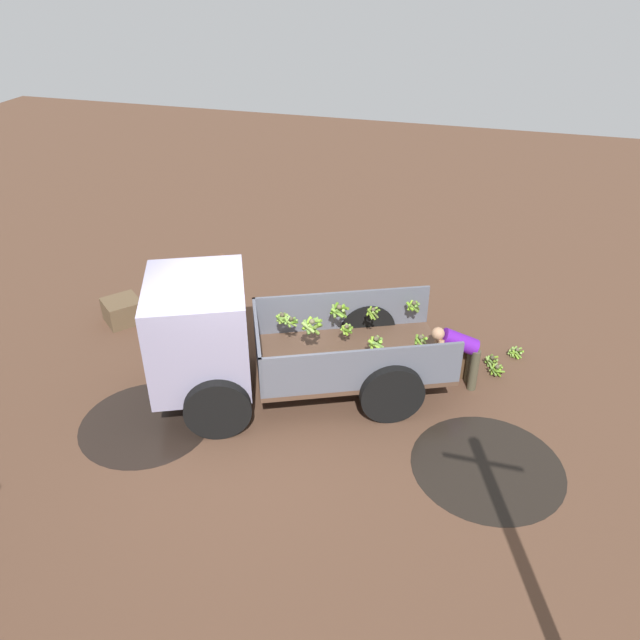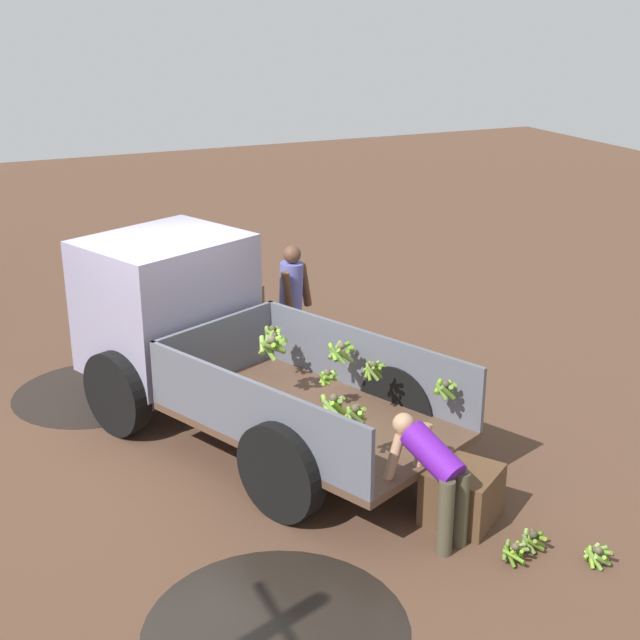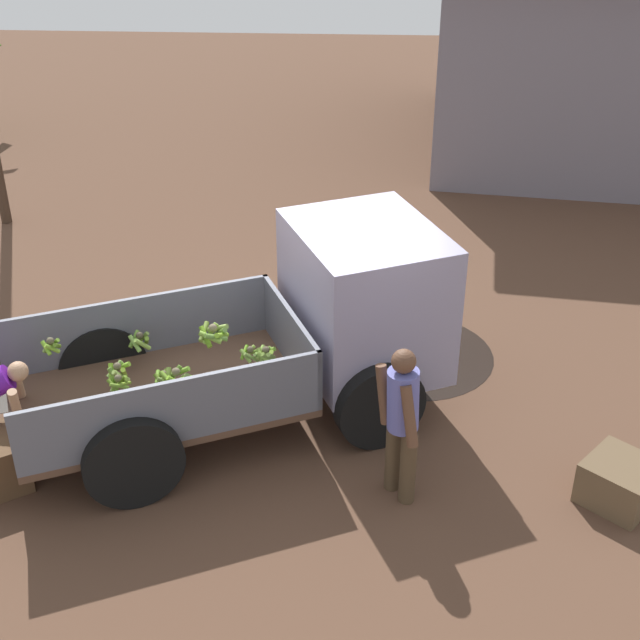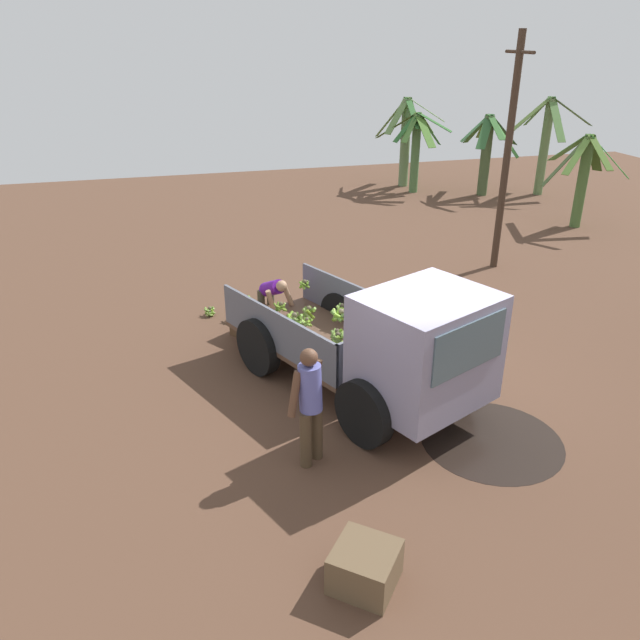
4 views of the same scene
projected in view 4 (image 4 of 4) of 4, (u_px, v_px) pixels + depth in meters
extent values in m
plane|color=brown|center=(410.00, 406.00, 9.43)|extent=(36.00, 36.00, 0.00)
cylinder|color=black|center=(349.00, 307.00, 12.82)|extent=(2.08, 2.08, 0.01)
cylinder|color=black|center=(491.00, 440.00, 8.62)|extent=(1.95, 1.95, 0.01)
cube|color=brown|center=(318.00, 338.00, 10.34)|extent=(3.39, 2.79, 0.08)
cube|color=#595C68|center=(357.00, 304.00, 10.67)|extent=(2.70, 1.24, 0.68)
cube|color=#595C68|center=(276.00, 332.00, 9.69)|extent=(2.70, 1.24, 0.68)
cube|color=#595C68|center=(380.00, 349.00, 9.17)|extent=(0.76, 1.62, 0.68)
cube|color=#8E89A7|center=(425.00, 348.00, 8.43)|extent=(1.98, 2.14, 1.54)
cube|color=#4C606B|center=(470.00, 347.00, 7.80)|extent=(0.59, 1.26, 0.68)
cylinder|color=black|center=(451.00, 371.00, 9.42)|extent=(0.96, 0.59, 0.96)
cylinder|color=black|center=(364.00, 413.00, 8.38)|extent=(0.96, 0.59, 0.96)
cylinder|color=black|center=(342.00, 317.00, 11.19)|extent=(0.96, 0.59, 0.96)
cylinder|color=black|center=(258.00, 347.00, 10.15)|extent=(0.96, 0.59, 0.96)
sphere|color=brown|center=(281.00, 304.00, 10.14)|extent=(0.07, 0.07, 0.07)
cylinder|color=olive|center=(277.00, 307.00, 10.12)|extent=(0.18, 0.10, 0.10)
cylinder|color=olive|center=(281.00, 308.00, 10.10)|extent=(0.07, 0.18, 0.12)
cylinder|color=#5B7921|center=(284.00, 308.00, 10.14)|extent=(0.13, 0.14, 0.15)
cylinder|color=olive|center=(284.00, 308.00, 10.18)|extent=(0.14, 0.06, 0.17)
cylinder|color=olive|center=(282.00, 307.00, 10.22)|extent=(0.11, 0.13, 0.16)
cylinder|color=#54811D|center=(279.00, 307.00, 10.21)|extent=(0.08, 0.15, 0.16)
cylinder|color=#597C21|center=(277.00, 307.00, 10.18)|extent=(0.16, 0.11, 0.14)
sphere|color=brown|center=(309.00, 308.00, 10.49)|extent=(0.08, 0.08, 0.08)
cylinder|color=olive|center=(310.00, 314.00, 10.48)|extent=(0.08, 0.18, 0.20)
cylinder|color=#7AAD2D|center=(314.00, 311.00, 10.52)|extent=(0.21, 0.09, 0.14)
cylinder|color=#7FAC4C|center=(311.00, 311.00, 10.58)|extent=(0.18, 0.16, 0.17)
cylinder|color=#73AF25|center=(307.00, 311.00, 10.58)|extent=(0.09, 0.19, 0.18)
cylinder|color=olive|center=(306.00, 313.00, 10.53)|extent=(0.17, 0.10, 0.20)
cylinder|color=#80A044|center=(306.00, 314.00, 10.48)|extent=(0.17, 0.15, 0.19)
sphere|color=#4A4230|center=(245.00, 297.00, 10.56)|extent=(0.08, 0.08, 0.08)
cylinder|color=#5B7C36|center=(243.00, 301.00, 10.61)|extent=(0.15, 0.13, 0.17)
cylinder|color=#78A432|center=(243.00, 302.00, 10.56)|extent=(0.17, 0.10, 0.16)
cylinder|color=#7BAE26|center=(245.00, 302.00, 10.53)|extent=(0.09, 0.18, 0.15)
cylinder|color=#679C21|center=(249.00, 300.00, 10.54)|extent=(0.17, 0.16, 0.11)
cylinder|color=#5A742D|center=(249.00, 300.00, 10.62)|extent=(0.17, 0.09, 0.16)
cylinder|color=#547C2A|center=(246.00, 300.00, 10.64)|extent=(0.08, 0.17, 0.16)
sphere|color=brown|center=(295.00, 315.00, 9.69)|extent=(0.08, 0.08, 0.08)
cylinder|color=#59802C|center=(298.00, 318.00, 9.78)|extent=(0.19, 0.16, 0.19)
cylinder|color=olive|center=(293.00, 318.00, 9.79)|extent=(0.07, 0.21, 0.19)
cylinder|color=#597F1F|center=(289.00, 317.00, 9.75)|extent=(0.21, 0.19, 0.13)
cylinder|color=#74AB27|center=(290.00, 321.00, 9.70)|extent=(0.20, 0.10, 0.20)
cylinder|color=#4A7618|center=(294.00, 321.00, 9.63)|extent=(0.11, 0.23, 0.14)
cylinder|color=olive|center=(298.00, 321.00, 9.66)|extent=(0.13, 0.22, 0.17)
cylinder|color=#6C9E2D|center=(300.00, 318.00, 9.73)|extent=(0.23, 0.07, 0.15)
sphere|color=brown|center=(305.00, 282.00, 11.02)|extent=(0.08, 0.08, 0.08)
cylinder|color=#5A8222|center=(306.00, 286.00, 11.00)|extent=(0.05, 0.16, 0.13)
cylinder|color=olive|center=(307.00, 285.00, 11.05)|extent=(0.15, 0.07, 0.14)
cylinder|color=#5B732E|center=(305.00, 284.00, 11.10)|extent=(0.09, 0.15, 0.14)
cylinder|color=#75B12D|center=(302.00, 284.00, 11.07)|extent=(0.14, 0.13, 0.13)
cylinder|color=#78A92E|center=(302.00, 285.00, 11.01)|extent=(0.15, 0.11, 0.14)
sphere|color=#403A2A|center=(342.00, 305.00, 10.53)|extent=(0.08, 0.08, 0.08)
cylinder|color=olive|center=(343.00, 307.00, 10.62)|extent=(0.11, 0.20, 0.15)
cylinder|color=#72A043|center=(339.00, 309.00, 10.59)|extent=(0.17, 0.16, 0.17)
cylinder|color=#84B145|center=(340.00, 311.00, 10.52)|extent=(0.17, 0.14, 0.18)
cylinder|color=#5C8322|center=(345.00, 311.00, 10.51)|extent=(0.11, 0.19, 0.17)
cylinder|color=olive|center=(346.00, 309.00, 10.57)|extent=(0.17, 0.05, 0.18)
sphere|color=#463F2D|center=(337.00, 331.00, 9.26)|extent=(0.07, 0.07, 0.07)
cylinder|color=olive|center=(333.00, 333.00, 9.31)|extent=(0.14, 0.13, 0.11)
cylinder|color=olive|center=(334.00, 335.00, 9.26)|extent=(0.15, 0.08, 0.13)
cylinder|color=#7DA94B|center=(338.00, 335.00, 9.22)|extent=(0.06, 0.17, 0.10)
cylinder|color=olive|center=(341.00, 335.00, 9.26)|extent=(0.14, 0.13, 0.12)
cylinder|color=#80A540|center=(340.00, 333.00, 9.32)|extent=(0.15, 0.10, 0.12)
cylinder|color=#5D921F|center=(337.00, 332.00, 9.34)|extent=(0.08, 0.16, 0.11)
sphere|color=brown|center=(341.00, 311.00, 9.60)|extent=(0.09, 0.09, 0.09)
cylinder|color=olive|center=(348.00, 315.00, 9.62)|extent=(0.24, 0.13, 0.14)
cylinder|color=#82AD3D|center=(344.00, 316.00, 9.69)|extent=(0.18, 0.16, 0.22)
cylinder|color=#5B7527|center=(340.00, 312.00, 9.71)|extent=(0.09, 0.25, 0.14)
cylinder|color=#5B891B|center=(337.00, 314.00, 9.68)|extent=(0.17, 0.21, 0.18)
cylinder|color=olive|center=(335.00, 315.00, 9.61)|extent=(0.25, 0.09, 0.13)
cylinder|color=#597E30|center=(336.00, 316.00, 9.57)|extent=(0.24, 0.15, 0.14)
cylinder|color=#79AA28|center=(341.00, 318.00, 9.54)|extent=(0.12, 0.24, 0.16)
cylinder|color=#587B32|center=(346.00, 317.00, 9.59)|extent=(0.18, 0.21, 0.19)
sphere|color=brown|center=(307.00, 320.00, 9.99)|extent=(0.07, 0.07, 0.07)
cylinder|color=#7EAB36|center=(306.00, 323.00, 9.96)|extent=(0.12, 0.15, 0.10)
cylinder|color=olive|center=(309.00, 324.00, 9.99)|extent=(0.10, 0.14, 0.14)
cylinder|color=olive|center=(309.00, 323.00, 10.02)|extent=(0.13, 0.08, 0.15)
cylinder|color=#4F781D|center=(309.00, 321.00, 10.05)|extent=(0.14, 0.12, 0.12)
cylinder|color=#679E2B|center=(306.00, 320.00, 10.06)|extent=(0.06, 0.16, 0.09)
cylinder|color=#54731F|center=(304.00, 321.00, 10.03)|extent=(0.14, 0.13, 0.11)
cylinder|color=olive|center=(304.00, 323.00, 9.98)|extent=(0.16, 0.09, 0.10)
sphere|color=#49412F|center=(338.00, 334.00, 9.10)|extent=(0.08, 0.08, 0.08)
cylinder|color=olive|center=(335.00, 339.00, 9.10)|extent=(0.15, 0.11, 0.14)
cylinder|color=olive|center=(338.00, 340.00, 9.08)|extent=(0.09, 0.15, 0.14)
cylinder|color=#87B135|center=(340.00, 340.00, 9.10)|extent=(0.10, 0.14, 0.15)
cylinder|color=olive|center=(342.00, 337.00, 9.12)|extent=(0.17, 0.09, 0.12)
cylinder|color=olive|center=(341.00, 337.00, 9.15)|extent=(0.15, 0.08, 0.14)
cylinder|color=olive|center=(338.00, 335.00, 9.18)|extent=(0.10, 0.17, 0.11)
cylinder|color=olive|center=(335.00, 336.00, 9.17)|extent=(0.10, 0.16, 0.13)
cylinder|color=#7AA23A|center=(334.00, 338.00, 9.13)|extent=(0.16, 0.08, 0.14)
cylinder|color=#402F22|center=(507.00, 156.00, 13.96)|extent=(0.16, 0.16, 5.21)
cylinder|color=#402F22|center=(520.00, 52.00, 13.05)|extent=(1.08, 0.07, 0.07)
cylinder|color=#4B6E36|center=(582.00, 183.00, 17.58)|extent=(0.29, 0.29, 2.55)
cube|color=#385719|center=(600.00, 152.00, 16.66)|extent=(1.19, 0.32, 0.78)
cube|color=#258229|center=(610.00, 156.00, 17.11)|extent=(0.85, 1.14, 1.14)
cube|color=#365320|center=(594.00, 153.00, 17.59)|extent=(0.78, 1.02, 1.14)
cube|color=#4D893F|center=(570.00, 148.00, 17.78)|extent=(1.39, 0.46, 0.94)
cube|color=#486033|center=(566.00, 161.00, 17.37)|extent=(0.62, 1.12, 1.45)
cube|color=olive|center=(578.00, 155.00, 16.89)|extent=(0.68, 1.08, 0.97)
cylinder|color=#455934|center=(486.00, 156.00, 21.09)|extent=(0.34, 0.34, 2.63)
cube|color=#2A5823|center=(496.00, 127.00, 20.09)|extent=(1.25, 0.38, 0.65)
cube|color=#34702C|center=(504.00, 136.00, 20.52)|extent=(1.00, 0.94, 1.32)
cube|color=#294F27|center=(503.00, 130.00, 20.90)|extent=(0.33, 1.15, 1.04)
cube|color=#547E36|center=(485.00, 126.00, 21.37)|extent=(1.46, 0.72, 0.97)
cube|color=#3D7132|center=(477.00, 129.00, 21.09)|extent=(1.00, 0.55, 1.04)
cube|color=#3A6B3C|center=(475.00, 128.00, 20.70)|extent=(0.50, 0.93, 0.90)
cube|color=#2F5C2E|center=(485.00, 132.00, 20.25)|extent=(1.05, 0.95, 0.97)
cylinder|color=#5F7D4A|center=(544.00, 148.00, 21.07)|extent=(0.30, 0.30, 3.17)
cube|color=#507A3B|center=(557.00, 119.00, 20.16)|extent=(1.13, 0.40, 1.30)
cube|color=#446633|center=(571.00, 111.00, 20.59)|extent=(0.63, 1.49, 0.93)
cube|color=#1C521E|center=(555.00, 109.00, 21.20)|extent=(1.31, 1.34, 0.93)
cube|color=#4F8240|center=(538.00, 111.00, 20.78)|extent=(0.79, 0.72, 0.96)
cube|color=#465E28|center=(531.00, 114.00, 20.32)|extent=(0.41, 1.53, 1.04)
cylinder|color=#638252|center=(405.00, 143.00, 22.29)|extent=(0.34, 0.34, 3.03)
cube|color=#2B5B26|center=(413.00, 113.00, 21.18)|extent=(1.47, 0.35, 0.90)
cube|color=#648847|center=(426.00, 109.00, 21.78)|extent=(0.66, 1.35, 0.82)
cube|color=#3A5921|center=(411.00, 111.00, 22.49)|extent=(1.39, 1.09, 1.08)
cube|color=#597B3A|center=(392.00, 117.00, 22.19)|extent=(0.96, 0.95, 1.41)
cube|color=#5D8044|center=(397.00, 116.00, 21.58)|extent=(0.70, 1.01, 1.17)
cylinder|color=#49703F|center=(415.00, 154.00, 21.49)|extent=(0.29, 0.29, 2.63)
cube|color=#457328|center=(425.00, 130.00, 20.65)|extent=(1.14, 0.39, 1.01)
cube|color=#204D1B|center=(435.00, 122.00, 20.86)|extent=(0.92, 1.14, 0.60)
cube|color=#347B34|center=(429.00, 129.00, 21.25)|extent=(0.19, 0.91, 1.10)
cube|color=#426628|center=(424.00, 123.00, 21.77)|extent=(1.40, 1.27, 0.88)
cube|color=#2B711D|center=(410.00, 124.00, 21.47)|extent=(0.95, 0.37, 0.86)
cube|color=#38521D|center=(397.00, 125.00, 21.51)|extent=(1.34, 1.19, 0.97)
cube|color=#275D27|center=(406.00, 127.00, 20.93)|extent=(0.42, 0.91, 0.93)
cube|color=#426E2E|center=(411.00, 128.00, 20.77)|extent=(0.72, 0.83, 0.90)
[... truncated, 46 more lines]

